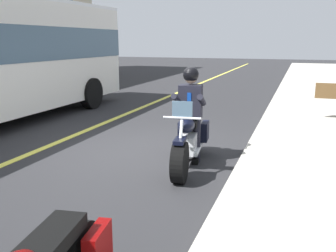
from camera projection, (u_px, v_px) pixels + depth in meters
ground_plane at (142, 151)px, 7.50m from camera, size 80.00×80.00×0.00m
lane_center_stripe at (58, 142)px, 8.16m from camera, size 60.00×0.16×0.01m
motorcycle_main at (188, 141)px, 6.56m from camera, size 2.22×0.78×1.26m
rider_main at (190, 106)px, 6.61m from camera, size 0.67×0.61×1.74m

